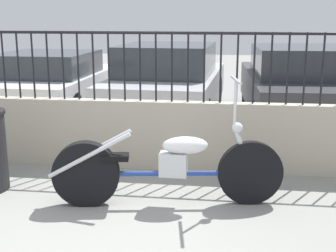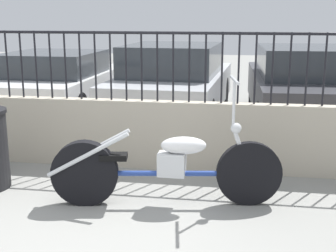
# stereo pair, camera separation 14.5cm
# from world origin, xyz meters

# --- Properties ---
(ground_plane) EXTENTS (40.00, 40.00, 0.00)m
(ground_plane) POSITION_xyz_m (0.00, 0.00, 0.00)
(ground_plane) COLOR gray
(low_wall) EXTENTS (8.14, 0.18, 0.87)m
(low_wall) POSITION_xyz_m (0.00, 2.24, 0.44)
(low_wall) COLOR #B2A893
(low_wall) RESTS_ON ground_plane
(fence_railing) EXTENTS (8.14, 0.04, 0.86)m
(fence_railing) POSITION_xyz_m (0.00, 2.24, 1.44)
(fence_railing) COLOR black
(fence_railing) RESTS_ON low_wall
(motorcycle_blue) EXTENTS (2.39, 0.64, 1.33)m
(motorcycle_blue) POSITION_xyz_m (0.38, 1.04, 0.40)
(motorcycle_blue) COLOR black
(motorcycle_blue) RESTS_ON ground_plane
(car_white) EXTENTS (1.87, 3.94, 1.23)m
(car_white) POSITION_xyz_m (-2.38, 5.26, 0.63)
(car_white) COLOR black
(car_white) RESTS_ON ground_plane
(car_silver) EXTENTS (1.95, 4.27, 1.41)m
(car_silver) POSITION_xyz_m (-0.03, 5.14, 0.70)
(car_silver) COLOR black
(car_silver) RESTS_ON ground_plane
(car_dark_grey) EXTENTS (2.04, 4.39, 1.39)m
(car_dark_grey) POSITION_xyz_m (2.37, 5.10, 0.70)
(car_dark_grey) COLOR black
(car_dark_grey) RESTS_ON ground_plane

